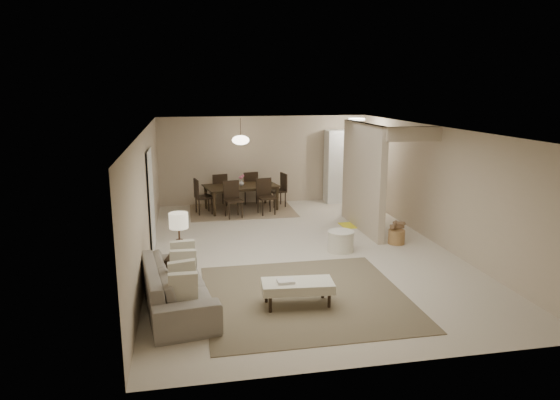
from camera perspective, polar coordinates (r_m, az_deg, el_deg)
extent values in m
plane|color=beige|center=(10.41, 2.19, -5.68)|extent=(9.00, 9.00, 0.00)
plane|color=white|center=(9.91, 2.31, 8.17)|extent=(9.00, 9.00, 0.00)
plane|color=#C0AD91|center=(14.44, -1.80, 4.61)|extent=(6.00, 0.00, 6.00)
plane|color=#C0AD91|center=(9.86, -14.99, 0.37)|extent=(0.00, 9.00, 9.00)
plane|color=#C0AD91|center=(11.15, 17.46, 1.61)|extent=(0.00, 9.00, 9.00)
cube|color=#C0AD91|center=(11.78, 9.43, 2.60)|extent=(0.15, 2.50, 2.50)
cube|color=black|center=(10.49, -14.54, -0.16)|extent=(0.04, 0.90, 2.04)
cube|color=white|center=(14.69, 7.53, 3.86)|extent=(1.20, 0.55, 2.10)
cylinder|color=white|center=(13.63, 8.77, 9.11)|extent=(0.44, 0.44, 0.05)
cube|color=brown|center=(8.18, 2.91, -10.92)|extent=(3.20, 3.20, 0.01)
imported|color=gray|center=(7.85, -11.68, -9.58)|extent=(2.44, 1.23, 0.68)
cube|color=silver|center=(7.75, 2.01, -9.80)|extent=(1.13, 0.59, 0.15)
cylinder|color=black|center=(7.58, -1.12, -11.94)|extent=(0.05, 0.05, 0.25)
cylinder|color=black|center=(7.77, 5.64, -11.35)|extent=(0.05, 0.05, 0.25)
cylinder|color=black|center=(7.91, -1.57, -10.85)|extent=(0.05, 0.05, 0.25)
cylinder|color=black|center=(8.09, 4.90, -10.33)|extent=(0.05, 0.05, 0.25)
cube|color=black|center=(8.76, -11.27, -7.84)|extent=(0.53, 0.53, 0.49)
cylinder|color=#492F1F|center=(8.64, -11.38, -5.39)|extent=(0.12, 0.12, 0.30)
cylinder|color=#492F1F|center=(8.55, -11.46, -3.61)|extent=(0.03, 0.03, 0.26)
cylinder|color=beige|center=(8.50, -11.52, -2.32)|extent=(0.32, 0.32, 0.26)
cylinder|color=silver|center=(10.32, 6.95, -4.70)|extent=(0.54, 0.54, 0.42)
cylinder|color=olive|center=(11.03, 13.16, -4.13)|extent=(0.40, 0.40, 0.30)
cube|color=#887354|center=(13.73, -4.38, -1.13)|extent=(2.80, 2.10, 0.01)
imported|color=black|center=(13.66, -4.40, 0.24)|extent=(2.13, 1.46, 0.69)
imported|color=silver|center=(13.57, -4.43, 1.96)|extent=(0.15, 0.15, 0.15)
cube|color=yellow|center=(12.37, 9.04, -2.81)|extent=(0.92, 0.57, 0.01)
cylinder|color=#492F1F|center=(13.38, -4.54, 8.25)|extent=(0.02, 0.02, 0.50)
ellipsoid|color=#FFEAC6|center=(13.41, -4.52, 6.84)|extent=(0.46, 0.46, 0.25)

